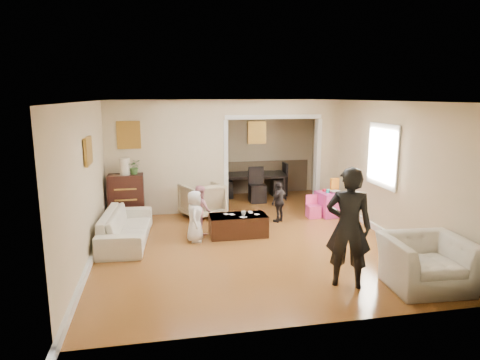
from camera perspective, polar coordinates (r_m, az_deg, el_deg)
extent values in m
plane|color=#AB662C|center=(8.45, 0.26, -7.26)|extent=(7.00, 7.00, 0.00)
cube|color=beige|center=(9.75, -9.78, 2.95)|extent=(2.75, 0.18, 2.60)
cube|color=beige|center=(10.56, 11.63, 3.51)|extent=(0.55, 0.18, 2.60)
cube|color=beige|center=(10.02, 4.50, 9.76)|extent=(2.22, 0.18, 0.35)
cube|color=white|center=(8.68, 18.82, 3.15)|extent=(0.03, 0.95, 1.10)
cube|color=brown|center=(9.61, -14.83, 5.92)|extent=(0.45, 0.03, 0.55)
cube|color=brown|center=(7.39, -19.86, 3.71)|extent=(0.03, 0.55, 0.40)
cube|color=brown|center=(11.64, 2.28, 6.43)|extent=(0.45, 0.03, 0.55)
imported|color=#EDE6CD|center=(8.19, -15.17, -6.12)|extent=(0.93, 2.06, 0.59)
imported|color=tan|center=(9.56, -5.18, -2.71)|extent=(1.08, 1.09, 0.76)
imported|color=#EDE6CD|center=(6.66, 23.80, -10.18)|extent=(1.17, 1.04, 0.72)
cube|color=black|center=(9.51, -15.11, -2.32)|extent=(0.75, 0.42, 1.03)
cylinder|color=beige|center=(9.37, -15.33, 1.80)|extent=(0.22, 0.22, 0.36)
imported|color=#446D30|center=(9.36, -14.10, 1.73)|extent=(0.29, 0.25, 0.32)
cube|color=#391E12|center=(8.26, -0.27, -6.17)|extent=(1.11, 0.56, 0.42)
imported|color=silver|center=(8.16, 0.49, -4.55)|extent=(0.10, 0.10, 0.09)
cube|color=#D53896|center=(9.86, 12.17, -3.15)|extent=(0.64, 0.64, 0.54)
cube|color=yellow|center=(9.90, 12.68, -0.61)|extent=(0.21, 0.10, 0.30)
cylinder|color=#27C6BD|center=(9.70, 11.81, -1.48)|extent=(0.08, 0.08, 0.08)
cube|color=red|center=(9.85, 11.32, -1.36)|extent=(0.10, 0.09, 0.05)
imported|color=silver|center=(9.70, 12.79, -1.59)|extent=(0.26, 0.26, 0.06)
imported|color=black|center=(11.43, 1.62, -0.67)|extent=(1.86, 1.11, 0.63)
imported|color=black|center=(6.16, 14.47, -6.23)|extent=(0.75, 0.65, 1.75)
imported|color=white|center=(7.93, -6.13, -4.89)|extent=(0.39, 0.52, 0.97)
imported|color=pink|center=(8.38, -5.37, -4.00)|extent=(0.51, 0.57, 0.97)
imported|color=black|center=(9.14, 5.34, -2.95)|extent=(0.54, 0.50, 0.89)
cube|color=white|center=(8.08, 0.70, -5.03)|extent=(0.10, 0.09, 0.00)
cube|color=white|center=(8.26, 2.30, -4.67)|extent=(0.12, 0.12, 0.00)
cube|color=white|center=(8.07, 0.43, -5.05)|extent=(0.14, 0.14, 0.00)
cube|color=white|center=(8.28, -1.92, -4.63)|extent=(0.10, 0.11, 0.00)
cube|color=white|center=(8.44, 1.41, -4.31)|extent=(0.10, 0.12, 0.00)
cube|color=white|center=(8.36, 1.51, -4.47)|extent=(0.10, 0.10, 0.00)
cube|color=white|center=(8.25, -1.09, -4.68)|extent=(0.11, 0.12, 0.00)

